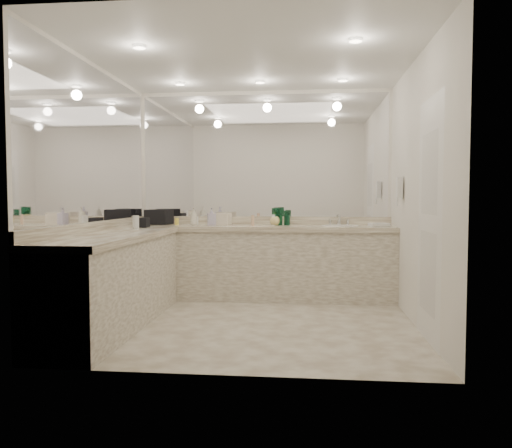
# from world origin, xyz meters

# --- Properties ---
(floor) EXTENTS (3.20, 3.20, 0.00)m
(floor) POSITION_xyz_m (0.00, 0.00, 0.00)
(floor) COLOR beige
(floor) RESTS_ON ground
(ceiling) EXTENTS (3.20, 3.20, 0.00)m
(ceiling) POSITION_xyz_m (0.00, 0.00, 2.60)
(ceiling) COLOR white
(ceiling) RESTS_ON floor
(wall_back) EXTENTS (3.20, 0.02, 2.60)m
(wall_back) POSITION_xyz_m (0.00, 1.50, 1.30)
(wall_back) COLOR silver
(wall_back) RESTS_ON floor
(wall_left) EXTENTS (0.02, 3.00, 2.60)m
(wall_left) POSITION_xyz_m (-1.60, 0.00, 1.30)
(wall_left) COLOR silver
(wall_left) RESTS_ON floor
(wall_right) EXTENTS (0.02, 3.00, 2.60)m
(wall_right) POSITION_xyz_m (1.60, 0.00, 1.30)
(wall_right) COLOR silver
(wall_right) RESTS_ON floor
(vanity_back_base) EXTENTS (3.20, 0.60, 0.84)m
(vanity_back_base) POSITION_xyz_m (0.00, 1.20, 0.42)
(vanity_back_base) COLOR silver
(vanity_back_base) RESTS_ON floor
(vanity_back_top) EXTENTS (3.20, 0.64, 0.06)m
(vanity_back_top) POSITION_xyz_m (0.00, 1.19, 0.87)
(vanity_back_top) COLOR beige
(vanity_back_top) RESTS_ON vanity_back_base
(vanity_left_base) EXTENTS (0.60, 2.40, 0.84)m
(vanity_left_base) POSITION_xyz_m (-1.30, -0.30, 0.42)
(vanity_left_base) COLOR silver
(vanity_left_base) RESTS_ON floor
(vanity_left_top) EXTENTS (0.64, 2.42, 0.06)m
(vanity_left_top) POSITION_xyz_m (-1.29, -0.30, 0.87)
(vanity_left_top) COLOR beige
(vanity_left_top) RESTS_ON vanity_left_base
(backsplash_back) EXTENTS (3.20, 0.04, 0.10)m
(backsplash_back) POSITION_xyz_m (0.00, 1.48, 0.95)
(backsplash_back) COLOR beige
(backsplash_back) RESTS_ON vanity_back_top
(backsplash_left) EXTENTS (0.04, 3.00, 0.10)m
(backsplash_left) POSITION_xyz_m (-1.58, 0.00, 0.95)
(backsplash_left) COLOR beige
(backsplash_left) RESTS_ON vanity_left_top
(mirror_back) EXTENTS (3.12, 0.01, 1.55)m
(mirror_back) POSITION_xyz_m (0.00, 1.49, 1.77)
(mirror_back) COLOR white
(mirror_back) RESTS_ON wall_back
(mirror_left) EXTENTS (0.01, 2.92, 1.55)m
(mirror_left) POSITION_xyz_m (-1.59, 0.00, 1.77)
(mirror_left) COLOR white
(mirror_left) RESTS_ON wall_left
(sink) EXTENTS (0.44, 0.44, 0.03)m
(sink) POSITION_xyz_m (0.95, 1.20, 0.90)
(sink) COLOR white
(sink) RESTS_ON vanity_back_top
(faucet) EXTENTS (0.24, 0.16, 0.14)m
(faucet) POSITION_xyz_m (0.95, 1.41, 0.97)
(faucet) COLOR silver
(faucet) RESTS_ON vanity_back_top
(wall_phone) EXTENTS (0.06, 0.10, 0.24)m
(wall_phone) POSITION_xyz_m (1.56, 0.70, 1.35)
(wall_phone) COLOR white
(wall_phone) RESTS_ON wall_right
(door) EXTENTS (0.02, 0.82, 2.10)m
(door) POSITION_xyz_m (1.59, -0.50, 1.05)
(door) COLOR white
(door) RESTS_ON wall_right
(black_toiletry_bag) EXTENTS (0.36, 0.27, 0.18)m
(black_toiletry_bag) POSITION_xyz_m (-1.32, 1.27, 0.99)
(black_toiletry_bag) COLOR black
(black_toiletry_bag) RESTS_ON vanity_back_top
(black_bag_spill) EXTENTS (0.11, 0.20, 0.11)m
(black_bag_spill) POSITION_xyz_m (-1.30, 0.64, 0.95)
(black_bag_spill) COLOR black
(black_bag_spill) RESTS_ON vanity_left_top
(cream_cosmetic_case) EXTENTS (0.29, 0.21, 0.15)m
(cream_cosmetic_case) POSITION_xyz_m (-0.53, 1.23, 0.98)
(cream_cosmetic_case) COLOR beige
(cream_cosmetic_case) RESTS_ON vanity_back_top
(hand_towel) EXTENTS (0.26, 0.20, 0.04)m
(hand_towel) POSITION_xyz_m (1.41, 1.19, 0.92)
(hand_towel) COLOR white
(hand_towel) RESTS_ON vanity_back_top
(lotion_left) EXTENTS (0.07, 0.07, 0.16)m
(lotion_left) POSITION_xyz_m (-1.30, 0.35, 0.98)
(lotion_left) COLOR white
(lotion_left) RESTS_ON vanity_left_top
(soap_bottle_a) EXTENTS (0.10, 0.10, 0.22)m
(soap_bottle_a) POSITION_xyz_m (-0.86, 1.22, 1.01)
(soap_bottle_a) COLOR silver
(soap_bottle_a) RESTS_ON vanity_back_top
(soap_bottle_b) EXTENTS (0.13, 0.13, 0.22)m
(soap_bottle_b) POSITION_xyz_m (-0.62, 1.18, 1.01)
(soap_bottle_b) COLOR #B9AFCB
(soap_bottle_b) RESTS_ON vanity_back_top
(soap_bottle_c) EXTENTS (0.15, 0.15, 0.17)m
(soap_bottle_c) POSITION_xyz_m (0.16, 1.26, 0.98)
(soap_bottle_c) COLOR #E2CD7C
(soap_bottle_c) RESTS_ON vanity_back_top
(green_bottle_0) EXTENTS (0.07, 0.07, 0.18)m
(green_bottle_0) POSITION_xyz_m (0.30, 1.29, 0.99)
(green_bottle_0) COLOR #115331
(green_bottle_0) RESTS_ON vanity_back_top
(green_bottle_1) EXTENTS (0.07, 0.07, 0.22)m
(green_bottle_1) POSITION_xyz_m (0.21, 1.27, 1.01)
(green_bottle_1) COLOR #115331
(green_bottle_1) RESTS_ON vanity_back_top
(green_bottle_2) EXTENTS (0.07, 0.07, 0.21)m
(green_bottle_2) POSITION_xyz_m (0.15, 1.26, 1.01)
(green_bottle_2) COLOR #115331
(green_bottle_2) RESTS_ON vanity_back_top
(amenity_bottle_0) EXTENTS (0.04, 0.04, 0.11)m
(amenity_bottle_0) POSITION_xyz_m (-0.84, 1.33, 0.95)
(amenity_bottle_0) COLOR white
(amenity_bottle_0) RESTS_ON vanity_back_top
(amenity_bottle_1) EXTENTS (0.05, 0.05, 0.10)m
(amenity_bottle_1) POSITION_xyz_m (-1.24, 1.24, 0.95)
(amenity_bottle_1) COLOR white
(amenity_bottle_1) RESTS_ON vanity_back_top
(amenity_bottle_2) EXTENTS (0.04, 0.04, 0.13)m
(amenity_bottle_2) POSITION_xyz_m (0.31, 1.30, 0.96)
(amenity_bottle_2) COLOR white
(amenity_bottle_2) RESTS_ON vanity_back_top
(amenity_bottle_3) EXTENTS (0.05, 0.05, 0.09)m
(amenity_bottle_3) POSITION_xyz_m (-1.07, 1.21, 0.94)
(amenity_bottle_3) COLOR #F2D84C
(amenity_bottle_3) RESTS_ON vanity_back_top
(amenity_bottle_4) EXTENTS (0.04, 0.04, 0.13)m
(amenity_bottle_4) POSITION_xyz_m (-0.11, 1.13, 0.96)
(amenity_bottle_4) COLOR #E0B28C
(amenity_bottle_4) RESTS_ON vanity_back_top
(amenity_bottle_5) EXTENTS (0.06, 0.06, 0.14)m
(amenity_bottle_5) POSITION_xyz_m (0.15, 1.25, 0.97)
(amenity_bottle_5) COLOR white
(amenity_bottle_5) RESTS_ON vanity_back_top
(amenity_bottle_6) EXTENTS (0.04, 0.04, 0.13)m
(amenity_bottle_6) POSITION_xyz_m (-0.42, 1.22, 0.96)
(amenity_bottle_6) COLOR white
(amenity_bottle_6) RESTS_ON vanity_back_top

